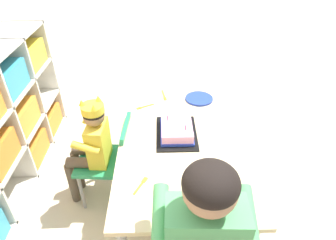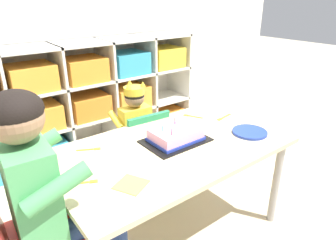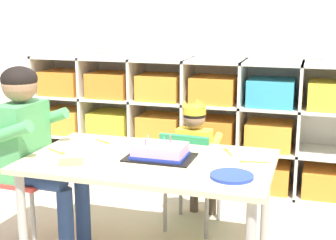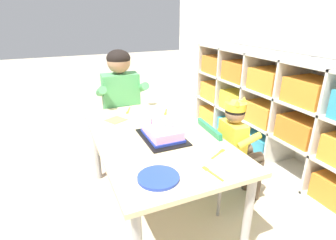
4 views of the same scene
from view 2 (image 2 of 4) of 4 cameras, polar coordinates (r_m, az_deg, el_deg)
The scene contains 14 objects.
ground at distance 1.96m, azimuth 0.56°, elevation -20.33°, with size 16.00×16.00×0.00m, color beige.
storage_cubby_shelf at distance 2.65m, azimuth -20.42°, elevation 2.17°, with size 2.53×0.39×0.98m.
activity_table at distance 1.64m, azimuth 0.63°, elevation -6.81°, with size 1.26×0.74×0.59m.
classroom_chair_blue at distance 2.10m, azimuth -5.08°, elevation -4.88°, with size 0.35×0.38×0.64m.
child_with_crown at distance 2.13m, azimuth -6.70°, elevation -0.52°, with size 0.31×0.31×0.81m.
classroom_chair_adult_side at distance 1.41m, azimuth -25.15°, elevation -19.68°, with size 0.34×0.33×0.70m.
adult_helper_seated at distance 1.30m, azimuth -21.84°, elevation -11.31°, with size 0.44×0.41×1.05m.
birthday_cake_on_tray at distance 1.64m, azimuth 1.45°, elevation -3.08°, with size 0.35×0.24×0.11m.
paper_plate_stack at distance 1.81m, azimuth 15.24°, elevation -2.22°, with size 0.20×0.20×0.01m, color #233DA3.
paper_napkin_square at distance 1.32m, azimuth -7.02°, elevation -12.04°, with size 0.12×0.12×0.00m, color #F4DB4C.
fork_beside_plate_stack at distance 1.99m, azimuth 4.55°, elevation 0.73°, with size 0.07×0.12×0.00m.
fork_near_cake_tray at distance 1.62m, azimuth -14.52°, elevation -5.41°, with size 0.12×0.07×0.00m.
fork_at_table_front_edge at distance 1.36m, azimuth -15.72°, elevation -11.37°, with size 0.13×0.07×0.00m.
fork_scattered_mid_table at distance 2.00m, azimuth 10.48°, elevation 0.50°, with size 0.15×0.04×0.00m.
Camera 2 is at (-0.89, -1.11, 1.34)m, focal length 32.11 mm.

